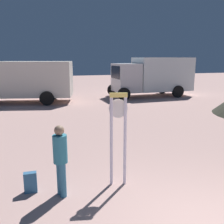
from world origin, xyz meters
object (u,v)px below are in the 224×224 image
Objects in this scene: backpack at (31,182)px; person_near_clock at (60,157)px; standing_clock at (118,130)px; box_truck_near at (25,80)px; box_truck_far at (154,75)px.

person_near_clock is at bearing -26.46° from backpack.
backpack is (-1.99, 0.19, -1.11)m from standing_clock.
person_near_clock is 12.63m from box_truck_near.
backpack is at bearing 174.46° from standing_clock.
box_truck_near is (-1.15, 12.56, 0.63)m from person_near_clock.
person_near_clock is 0.98m from backpack.
box_truck_near is at bearing 95.21° from person_near_clock.
box_truck_near is 9.50m from box_truck_far.
box_truck_near reaches higher than standing_clock.
person_near_clock is at bearing -84.79° from box_truck_near.
standing_clock is 4.66× the size of backpack.
standing_clock reaches higher than backpack.
box_truck_far is at bearing 60.91° from standing_clock.
box_truck_near is at bearing 92.29° from backpack.
standing_clock is 1.39× the size of person_near_clock.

